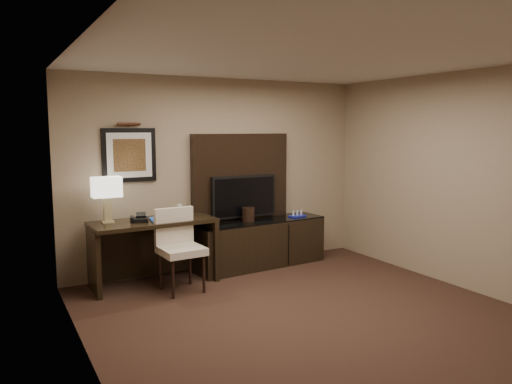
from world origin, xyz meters
TOP-DOWN VIEW (x-y plane):
  - floor at (0.00, 0.00)m, footprint 4.50×5.00m
  - ceiling at (0.00, 0.00)m, footprint 4.50×5.00m
  - wall_back at (0.00, 2.50)m, footprint 4.50×0.01m
  - wall_left at (-2.25, 0.00)m, footprint 0.01×5.00m
  - wall_right at (2.25, 0.00)m, footprint 0.01×5.00m
  - desk at (-1.12, 2.10)m, footprint 1.59×0.75m
  - credenza at (0.49, 2.20)m, footprint 2.01×0.70m
  - tv_wall_panel at (0.30, 2.44)m, footprint 1.50×0.12m
  - tv at (0.30, 2.34)m, footprint 1.00×0.08m
  - artwork at (-1.30, 2.48)m, footprint 0.70×0.04m
  - picture_light at (-1.30, 2.44)m, footprint 0.04×0.04m
  - desk_chair at (-0.91, 1.65)m, footprint 0.54×0.61m
  - table_lamp at (-1.66, 2.21)m, footprint 0.38×0.23m
  - desk_phone at (-1.30, 2.07)m, footprint 0.26×0.24m
  - blue_folder at (-1.04, 2.06)m, footprint 0.28×0.35m
  - book at (-0.97, 2.07)m, footprint 0.16×0.08m
  - water_bottle at (-0.75, 2.12)m, footprint 0.07×0.07m
  - ice_bucket at (0.29, 2.18)m, footprint 0.20×0.20m
  - minibar_tray at (1.12, 2.17)m, footprint 0.27×0.20m

SIDE VIEW (x-z plane):
  - floor at x=0.00m, z-range -0.01..0.00m
  - credenza at x=0.49m, z-range 0.00..0.68m
  - desk at x=-1.12m, z-range 0.00..0.84m
  - desk_chair at x=-0.91m, z-range 0.00..1.05m
  - minibar_tray at x=1.12m, z-range 0.68..0.77m
  - ice_bucket at x=0.29m, z-range 0.68..0.88m
  - blue_folder at x=-1.04m, z-range 0.84..0.86m
  - desk_phone at x=-1.30m, z-range 0.84..0.94m
  - water_bottle at x=-0.75m, z-range 0.84..1.01m
  - book at x=-0.97m, z-range 0.84..1.06m
  - tv at x=0.30m, z-range 0.72..1.32m
  - table_lamp at x=-1.66m, z-range 0.84..1.43m
  - tv_wall_panel at x=0.30m, z-range 0.62..1.92m
  - wall_back at x=0.00m, z-range 0.00..2.70m
  - wall_left at x=-2.25m, z-range 0.00..2.70m
  - wall_right at x=2.25m, z-range 0.00..2.70m
  - artwork at x=-1.30m, z-range 1.30..2.00m
  - picture_light at x=-1.30m, z-range 1.90..2.20m
  - ceiling at x=0.00m, z-range 2.70..2.71m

